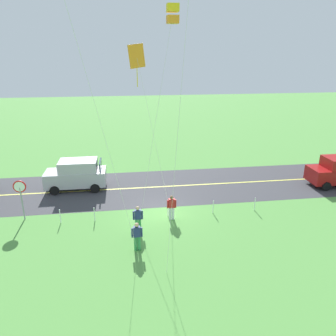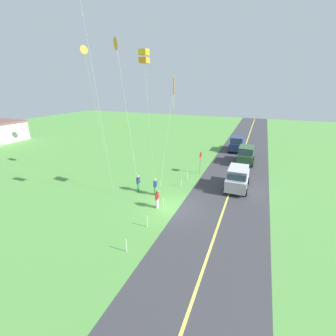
# 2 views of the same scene
# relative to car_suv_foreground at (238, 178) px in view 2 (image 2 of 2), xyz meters

# --- Properties ---
(ground_plane) EXTENTS (120.00, 120.00, 0.10)m
(ground_plane) POSITION_rel_car_suv_foreground_xyz_m (-5.73, 4.51, -1.20)
(ground_plane) COLOR #549342
(asphalt_road) EXTENTS (120.00, 7.00, 0.00)m
(asphalt_road) POSITION_rel_car_suv_foreground_xyz_m (-5.73, 0.51, -1.15)
(asphalt_road) COLOR #38383D
(asphalt_road) RESTS_ON ground
(road_centre_stripe) EXTENTS (120.00, 0.16, 0.00)m
(road_centre_stripe) POSITION_rel_car_suv_foreground_xyz_m (-5.73, 0.51, -1.15)
(road_centre_stripe) COLOR #E5E04C
(road_centre_stripe) RESTS_ON asphalt_road
(car_suv_foreground) EXTENTS (4.40, 2.12, 2.24)m
(car_suv_foreground) POSITION_rel_car_suv_foreground_xyz_m (0.00, 0.00, 0.00)
(car_suv_foreground) COLOR #B7B7BC
(car_suv_foreground) RESTS_ON ground
(car_parked_east_near) EXTENTS (4.40, 2.12, 2.24)m
(car_parked_east_near) POSITION_rel_car_suv_foreground_xyz_m (8.51, -0.11, 0.00)
(car_parked_east_near) COLOR #2D5633
(car_parked_east_near) RESTS_ON ground
(car_parked_east_far) EXTENTS (4.40, 2.12, 2.24)m
(car_parked_east_far) POSITION_rel_car_suv_foreground_xyz_m (14.15, 1.62, 0.00)
(car_parked_east_far) COLOR navy
(car_parked_east_far) RESTS_ON ground
(stop_sign) EXTENTS (0.76, 0.08, 2.56)m
(stop_sign) POSITION_rel_car_suv_foreground_xyz_m (2.66, 4.41, 0.65)
(stop_sign) COLOR gray
(stop_sign) RESTS_ON ground
(person_adult_near) EXTENTS (0.58, 0.22, 1.60)m
(person_adult_near) POSITION_rel_car_suv_foreground_xyz_m (-4.10, 8.68, -0.29)
(person_adult_near) COLOR #338C4C
(person_adult_near) RESTS_ON ground
(person_adult_companion) EXTENTS (0.58, 0.22, 1.60)m
(person_adult_companion) POSITION_rel_car_suv_foreground_xyz_m (-4.23, 6.84, -0.29)
(person_adult_companion) COLOR #338C4C
(person_adult_companion) RESTS_ON ground
(person_child_watcher) EXTENTS (0.58, 0.22, 1.60)m
(person_child_watcher) POSITION_rel_car_suv_foreground_xyz_m (-6.33, 5.67, -0.29)
(person_child_watcher) COLOR silver
(person_child_watcher) RESTS_ON ground
(kite_red_low) EXTENTS (2.89, 3.54, 13.70)m
(kite_red_low) POSITION_rel_car_suv_foreground_xyz_m (-1.68, 11.69, 11.92)
(kite_red_low) COLOR silver
(kite_red_low) RESTS_ON ground
(kite_blue_mid) EXTENTS (2.27, 0.59, 11.86)m
(kite_blue_mid) POSITION_rel_car_suv_foreground_xyz_m (-6.21, 6.53, 10.24)
(kite_blue_mid) COLOR silver
(kite_blue_mid) RESTS_ON ground
(kite_yellow_high) EXTENTS (2.30, 0.91, 10.17)m
(kite_yellow_high) POSITION_rel_car_suv_foreground_xyz_m (-4.55, 5.01, 8.19)
(kite_yellow_high) COLOR silver
(kite_yellow_high) RESTS_ON ground
(kite_orange_near) EXTENTS (2.10, 0.88, 14.56)m
(kite_orange_near) POSITION_rel_car_suv_foreground_xyz_m (5.58, 21.68, 12.78)
(kite_orange_near) COLOR silver
(kite_orange_near) RESTS_ON ground
(fence_post_0) EXTENTS (0.05, 0.05, 0.90)m
(fence_post_0) POSITION_rel_car_suv_foreground_xyz_m (-11.86, 5.21, -0.70)
(fence_post_0) COLOR silver
(fence_post_0) RESTS_ON ground
(fence_post_1) EXTENTS (0.05, 0.05, 0.90)m
(fence_post_1) POSITION_rel_car_suv_foreground_xyz_m (-9.08, 5.21, -0.70)
(fence_post_1) COLOR silver
(fence_post_1) RESTS_ON ground
(fence_post_2) EXTENTS (0.05, 0.05, 0.90)m
(fence_post_2) POSITION_rel_car_suv_foreground_xyz_m (-6.17, 5.21, -0.70)
(fence_post_2) COLOR silver
(fence_post_2) RESTS_ON ground
(fence_post_3) EXTENTS (0.05, 0.05, 0.90)m
(fence_post_3) POSITION_rel_car_suv_foreground_xyz_m (-1.65, 5.21, -0.70)
(fence_post_3) COLOR silver
(fence_post_3) RESTS_ON ground
(fence_post_4) EXTENTS (0.05, 0.05, 0.90)m
(fence_post_4) POSITION_rel_car_suv_foreground_xyz_m (0.37, 5.21, -0.70)
(fence_post_4) COLOR silver
(fence_post_4) RESTS_ON ground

